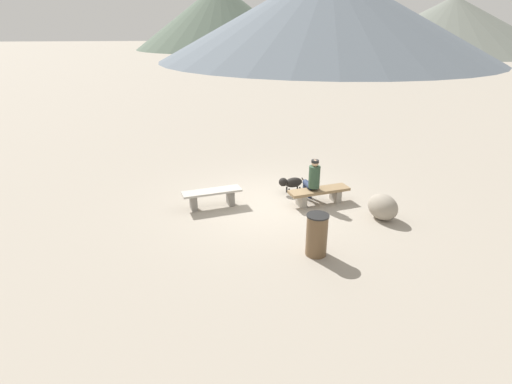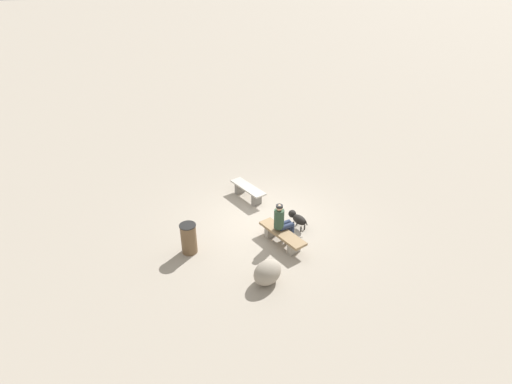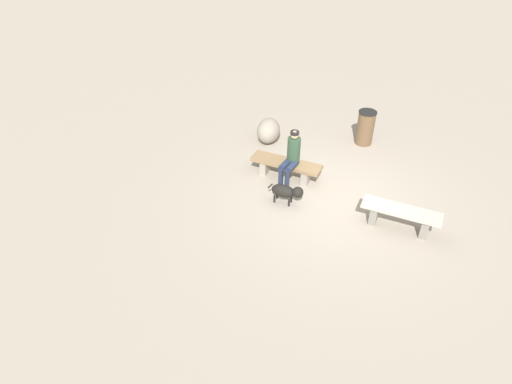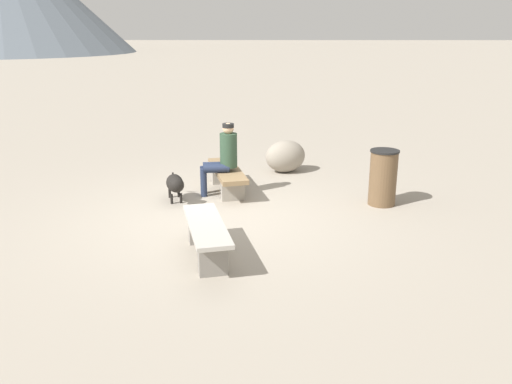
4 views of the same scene
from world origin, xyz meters
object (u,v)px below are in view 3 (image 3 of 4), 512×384
(seated_person, at_px, (292,155))
(dog, at_px, (287,191))
(trash_bin, at_px, (365,128))
(bench_left, at_px, (400,215))
(bench_right, at_px, (286,166))
(boulder, at_px, (268,131))

(seated_person, relative_size, dog, 1.58)
(trash_bin, bearing_deg, dog, 88.44)
(dog, bearing_deg, bench_left, 3.59)
(bench_left, distance_m, trash_bin, 3.46)
(bench_left, bearing_deg, bench_right, -15.44)
(seated_person, bearing_deg, bench_left, 171.54)
(bench_left, distance_m, dog, 2.38)
(trash_bin, bearing_deg, bench_left, 128.79)
(bench_left, relative_size, bench_right, 0.93)
(boulder, bearing_deg, dog, 135.45)
(bench_left, height_order, bench_right, bench_left)
(bench_right, xyz_separation_m, trash_bin, (-0.71, -2.61, 0.17))
(dog, distance_m, boulder, 2.75)
(bench_left, xyz_separation_m, bench_right, (2.88, -0.08, -0.03))
(bench_left, height_order, trash_bin, trash_bin)
(bench_right, xyz_separation_m, seated_person, (-0.18, 0.06, 0.41))
(bench_left, relative_size, dog, 2.03)
(seated_person, bearing_deg, bench_right, -27.11)
(bench_right, distance_m, trash_bin, 2.71)
(bench_left, relative_size, boulder, 1.95)
(trash_bin, height_order, boulder, trash_bin)
(bench_left, xyz_separation_m, seated_person, (2.70, -0.02, 0.38))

